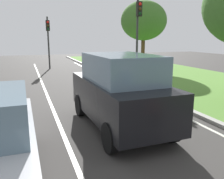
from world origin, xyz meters
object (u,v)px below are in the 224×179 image
object	(u,v)px
car_suv_ahead	(120,91)
traffic_light_near_right	(138,25)
tree_roadside_far	(144,21)
traffic_light_far_median	(48,34)

from	to	relation	value
car_suv_ahead	traffic_light_near_right	xyz separation A→B (m)	(4.25, 7.61, 2.34)
traffic_light_near_right	tree_roadside_far	world-z (taller)	tree_roadside_far
traffic_light_near_right	traffic_light_far_median	bearing A→B (deg)	121.39
traffic_light_near_right	tree_roadside_far	size ratio (longest dim) A/B	0.91
traffic_light_far_median	tree_roadside_far	distance (m)	8.35
tree_roadside_far	traffic_light_near_right	bearing A→B (deg)	-120.69
car_suv_ahead	traffic_light_near_right	size ratio (longest dim) A/B	0.87
traffic_light_far_median	car_suv_ahead	bearing A→B (deg)	-87.83
car_suv_ahead	tree_roadside_far	xyz separation A→B (m)	(7.00, 12.23, 2.97)
car_suv_ahead	traffic_light_far_median	xyz separation A→B (m)	(-0.59, 15.55, 1.87)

